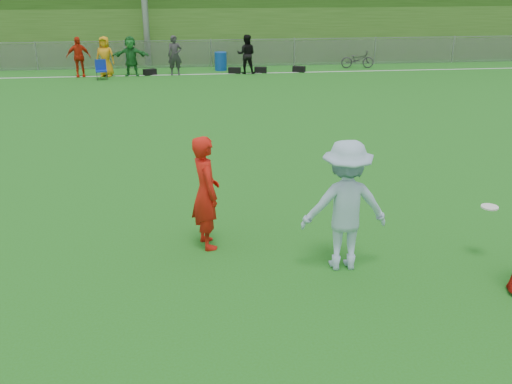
{
  "coord_description": "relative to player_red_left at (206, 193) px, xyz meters",
  "views": [
    {
      "loc": [
        -1.02,
        -7.58,
        4.41
      ],
      "look_at": [
        -0.09,
        0.5,
        1.2
      ],
      "focal_mm": 40.0,
      "sensor_mm": 36.0,
      "label": 1
    }
  ],
  "objects": [
    {
      "name": "ground",
      "position": [
        0.85,
        -1.18,
        -0.96
      ],
      "size": [
        120.0,
        120.0,
        0.0
      ],
      "primitive_type": "plane",
      "color": "#226916",
      "rests_on": "ground"
    },
    {
      "name": "sideline_far",
      "position": [
        0.85,
        16.82,
        -0.96
      ],
      "size": [
        60.0,
        0.1,
        0.01
      ],
      "primitive_type": "cube",
      "color": "white",
      "rests_on": "ground"
    },
    {
      "name": "fence",
      "position": [
        0.85,
        18.82,
        -0.32
      ],
      "size": [
        58.0,
        0.06,
        1.3
      ],
      "color": "gray",
      "rests_on": "ground"
    },
    {
      "name": "berm",
      "position": [
        0.85,
        29.82,
        0.54
      ],
      "size": [
        120.0,
        18.0,
        3.0
      ],
      "primitive_type": "cube",
      "color": "#254C15",
      "rests_on": "ground"
    },
    {
      "name": "spectator_row",
      "position": [
        -1.98,
        16.82,
        -0.12
      ],
      "size": [
        8.24,
        0.78,
        1.69
      ],
      "color": "red",
      "rests_on": "ground"
    },
    {
      "name": "gear_bags",
      "position": [
        1.9,
        16.92,
        -0.83
      ],
      "size": [
        7.29,
        0.53,
        0.26
      ],
      "color": "black",
      "rests_on": "ground"
    },
    {
      "name": "player_red_left",
      "position": [
        0.0,
        0.0,
        0.0
      ],
      "size": [
        0.63,
        0.8,
        1.93
      ],
      "primitive_type": "imported",
      "rotation": [
        0.0,
        0.0,
        1.84
      ],
      "color": "red",
      "rests_on": "ground"
    },
    {
      "name": "player_blue",
      "position": [
        2.09,
        -0.97,
        0.07
      ],
      "size": [
        1.34,
        0.78,
        2.07
      ],
      "primitive_type": "imported",
      "rotation": [
        0.0,
        0.0,
        3.13
      ],
      "color": "#99BCD5",
      "rests_on": "ground"
    },
    {
      "name": "frisbee",
      "position": [
        4.46,
        -0.94,
        -0.08
      ],
      "size": [
        0.27,
        0.27,
        0.03
      ],
      "color": "silver",
      "rests_on": "ground"
    },
    {
      "name": "recycling_bin",
      "position": [
        1.25,
        17.82,
        -0.55
      ],
      "size": [
        0.7,
        0.7,
        0.82
      ],
      "primitive_type": "cylinder",
      "rotation": [
        0.0,
        0.0,
        -0.35
      ],
      "color": "#0E3E9A",
      "rests_on": "ground"
    },
    {
      "name": "camp_chair",
      "position": [
        -3.89,
        16.04,
        -0.72
      ],
      "size": [
        0.52,
        0.53,
        0.81
      ],
      "rotation": [
        0.0,
        0.0,
        0.17
      ],
      "color": "#0E279B",
      "rests_on": "ground"
    },
    {
      "name": "bicycle",
      "position": [
        7.68,
        17.7,
        -0.56
      ],
      "size": [
        1.58,
        0.66,
        0.81
      ],
      "primitive_type": "imported",
      "rotation": [
        0.0,
        0.0,
        1.49
      ],
      "color": "#2C2B2E",
      "rests_on": "ground"
    }
  ]
}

